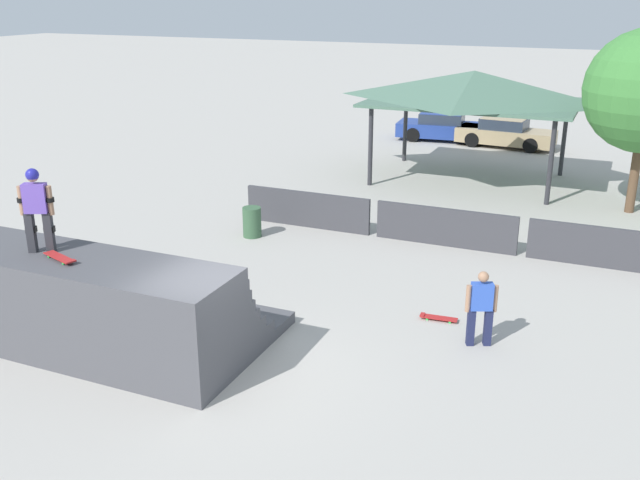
{
  "coord_description": "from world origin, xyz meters",
  "views": [
    {
      "loc": [
        5.99,
        -9.73,
        6.62
      ],
      "look_at": [
        -0.26,
        4.69,
        1.07
      ],
      "focal_mm": 40.0,
      "sensor_mm": 36.0,
      "label": 1
    }
  ],
  "objects_px": {
    "skateboard_on_ground": "(437,318)",
    "parked_car_blue": "(443,127)",
    "skateboard_on_deck": "(60,258)",
    "trash_bin": "(252,222)",
    "skater_on_deck": "(36,205)",
    "bystander_walking": "(481,305)",
    "parked_car_tan": "(505,133)"
  },
  "relations": [
    {
      "from": "parked_car_blue",
      "to": "skateboard_on_ground",
      "type": "bearing_deg",
      "value": -81.8
    },
    {
      "from": "skateboard_on_ground",
      "to": "parked_car_blue",
      "type": "height_order",
      "value": "parked_car_blue"
    },
    {
      "from": "skater_on_deck",
      "to": "skateboard_on_ground",
      "type": "distance_m",
      "value": 8.28
    },
    {
      "from": "skater_on_deck",
      "to": "bystander_walking",
      "type": "xyz_separation_m",
      "value": [
        7.68,
        3.28,
        -2.0
      ]
    },
    {
      "from": "skateboard_on_deck",
      "to": "parked_car_tan",
      "type": "height_order",
      "value": "skateboard_on_deck"
    },
    {
      "from": "parked_car_tan",
      "to": "skateboard_on_ground",
      "type": "bearing_deg",
      "value": -79.67
    },
    {
      "from": "skateboard_on_ground",
      "to": "bystander_walking",
      "type": "bearing_deg",
      "value": 138.59
    },
    {
      "from": "skateboard_on_deck",
      "to": "trash_bin",
      "type": "height_order",
      "value": "skateboard_on_deck"
    },
    {
      "from": "skateboard_on_deck",
      "to": "bystander_walking",
      "type": "distance_m",
      "value": 7.94
    },
    {
      "from": "skateboard_on_deck",
      "to": "skateboard_on_ground",
      "type": "height_order",
      "value": "skateboard_on_deck"
    },
    {
      "from": "bystander_walking",
      "to": "parked_car_blue",
      "type": "height_order",
      "value": "bystander_walking"
    },
    {
      "from": "skater_on_deck",
      "to": "skateboard_on_ground",
      "type": "bearing_deg",
      "value": 6.8
    },
    {
      "from": "skateboard_on_ground",
      "to": "parked_car_blue",
      "type": "xyz_separation_m",
      "value": [
        -4.62,
        18.71,
        0.54
      ]
    },
    {
      "from": "trash_bin",
      "to": "skateboard_on_ground",
      "type": "bearing_deg",
      "value": -27.42
    },
    {
      "from": "bystander_walking",
      "to": "trash_bin",
      "type": "height_order",
      "value": "bystander_walking"
    },
    {
      "from": "trash_bin",
      "to": "parked_car_tan",
      "type": "relative_size",
      "value": 0.2
    },
    {
      "from": "skateboard_on_deck",
      "to": "parked_car_blue",
      "type": "height_order",
      "value": "skateboard_on_deck"
    },
    {
      "from": "skateboard_on_deck",
      "to": "trash_bin",
      "type": "xyz_separation_m",
      "value": [
        -0.16,
        7.47,
        -1.57
      ]
    },
    {
      "from": "skateboard_on_deck",
      "to": "skateboard_on_ground",
      "type": "distance_m",
      "value": 7.63
    },
    {
      "from": "skateboard_on_ground",
      "to": "trash_bin",
      "type": "xyz_separation_m",
      "value": [
        -6.19,
        3.21,
        0.37
      ]
    },
    {
      "from": "skater_on_deck",
      "to": "parked_car_tan",
      "type": "xyz_separation_m",
      "value": [
        4.92,
        22.36,
        -2.26
      ]
    },
    {
      "from": "skater_on_deck",
      "to": "bystander_walking",
      "type": "bearing_deg",
      "value": -1.27
    },
    {
      "from": "skateboard_on_ground",
      "to": "skateboard_on_deck",
      "type": "bearing_deg",
      "value": 30.54
    },
    {
      "from": "skateboard_on_ground",
      "to": "parked_car_blue",
      "type": "relative_size",
      "value": 0.19
    },
    {
      "from": "skateboard_on_ground",
      "to": "skater_on_deck",
      "type": "bearing_deg",
      "value": 26.43
    },
    {
      "from": "skateboard_on_deck",
      "to": "parked_car_tan",
      "type": "distance_m",
      "value": 23.03
    },
    {
      "from": "skater_on_deck",
      "to": "parked_car_blue",
      "type": "distance_m",
      "value": 22.94
    },
    {
      "from": "skateboard_on_ground",
      "to": "parked_car_tan",
      "type": "height_order",
      "value": "parked_car_tan"
    },
    {
      "from": "bystander_walking",
      "to": "skateboard_on_ground",
      "type": "bearing_deg",
      "value": -60.13
    },
    {
      "from": "skateboard_on_deck",
      "to": "trash_bin",
      "type": "relative_size",
      "value": 1.03
    },
    {
      "from": "bystander_walking",
      "to": "trash_bin",
      "type": "relative_size",
      "value": 1.82
    },
    {
      "from": "trash_bin",
      "to": "bystander_walking",
      "type": "bearing_deg",
      "value": -28.84
    }
  ]
}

